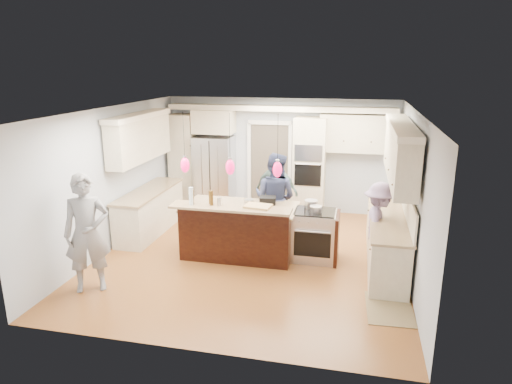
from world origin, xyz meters
The scene contains 23 objects.
ground_plane centered at (0.00, 0.00, 0.00)m, with size 6.00×6.00×0.00m, color #976329.
room_shell centered at (0.00, 0.00, 1.82)m, with size 5.54×6.04×2.72m.
refrigerator centered at (-1.55, 2.64, 0.90)m, with size 0.90×0.70×1.80m, color #B7B7BC.
oven_column centered at (0.75, 2.67, 1.15)m, with size 0.72×0.69×2.30m.
back_upper_cabinets centered at (-0.75, 2.76, 1.67)m, with size 5.30×0.61×2.54m.
right_counter_run centered at (2.44, 0.30, 1.06)m, with size 0.64×3.10×2.51m.
left_cabinets centered at (-2.44, 0.80, 1.06)m, with size 0.64×2.30×2.51m.
kitchen_island centered at (-0.25, 0.07, 0.49)m, with size 2.10×1.46×1.12m.
island_range centered at (1.16, 0.15, 0.46)m, with size 0.82×0.71×0.92m.
pendant_lights centered at (-0.25, -0.51, 1.80)m, with size 1.75×0.15×1.03m.
person_bar_end centered at (-2.19, -1.80, 0.94)m, with size 0.69×0.45×1.88m, color gray.
person_far_left centered at (0.27, 0.85, 0.91)m, with size 0.88×0.69×1.81m, color #293150.
person_far_right centered at (0.17, 1.60, 0.83)m, with size 0.97×0.40×1.65m, color #4B6A67.
person_range_side centered at (2.25, 0.05, 0.77)m, with size 0.99×0.57×1.53m, color gray.
floor_rug centered at (2.40, -1.42, 0.01)m, with size 0.66×0.97×0.01m, color olive.
water_bottle centered at (-0.93, -0.59, 1.28)m, with size 0.07×0.07×0.31m, color silver.
beer_bottle_a centered at (-0.93, -0.54, 1.25)m, with size 0.06×0.06×0.26m, color #432B0C.
beer_bottle_b centered at (-0.59, -0.53, 1.25)m, with size 0.06×0.06×0.25m, color #432B0C.
beer_bottle_c centered at (-0.63, -0.46, 1.23)m, with size 0.06×0.06×0.23m, color #432B0C.
drink_can centered at (-0.45, -0.52, 1.19)m, with size 0.07×0.07×0.14m, color #B7B7BC.
cutting_board centered at (0.22, -0.47, 1.14)m, with size 0.44×0.31×0.03m, color tan.
pot_large centered at (1.04, 0.34, 0.99)m, with size 0.24×0.24×0.14m, color #B7B7BC.
pot_small centered at (1.15, 0.10, 0.97)m, with size 0.22×0.22×0.11m, color #B7B7BC.
Camera 1 is at (1.79, -7.67, 3.46)m, focal length 32.00 mm.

